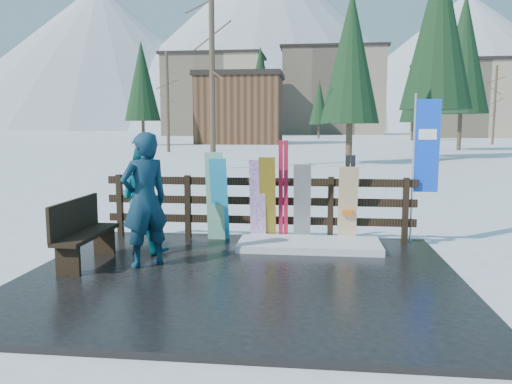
# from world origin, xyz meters

# --- Properties ---
(ground) EXTENTS (700.00, 700.00, 0.00)m
(ground) POSITION_xyz_m (0.00, 0.00, 0.00)
(ground) COLOR white
(ground) RESTS_ON ground
(deck) EXTENTS (6.00, 5.00, 0.08)m
(deck) POSITION_xyz_m (0.00, 0.00, 0.04)
(deck) COLOR black
(deck) RESTS_ON ground
(fence) EXTENTS (5.60, 0.10, 1.15)m
(fence) POSITION_xyz_m (0.00, 2.20, 0.74)
(fence) COLOR black
(fence) RESTS_ON deck
(snow_patch) EXTENTS (2.37, 1.00, 0.12)m
(snow_patch) POSITION_xyz_m (0.93, 1.60, 0.14)
(snow_patch) COLOR white
(snow_patch) RESTS_ON deck
(bench) EXTENTS (0.41, 1.50, 0.97)m
(bench) POSITION_xyz_m (-2.41, 0.24, 0.60)
(bench) COLOR black
(bench) RESTS_ON deck
(snowboard_0) EXTENTS (0.30, 0.37, 1.49)m
(snowboard_0) POSITION_xyz_m (-0.67, 1.98, 0.83)
(snowboard_0) COLOR #25A6DC
(snowboard_0) RESTS_ON deck
(snowboard_1) EXTENTS (0.32, 0.26, 1.59)m
(snowboard_1) POSITION_xyz_m (-0.75, 1.98, 0.88)
(snowboard_1) COLOR silver
(snowboard_1) RESTS_ON deck
(snowboard_2) EXTENTS (0.28, 0.39, 1.52)m
(snowboard_2) POSITION_xyz_m (0.19, 1.98, 0.84)
(snowboard_2) COLOR yellow
(snowboard_2) RESTS_ON deck
(snowboard_3) EXTENTS (0.28, 0.32, 1.47)m
(snowboard_3) POSITION_xyz_m (0.02, 1.98, 0.81)
(snowboard_3) COLOR white
(snowboard_3) RESTS_ON deck
(snowboard_4) EXTENTS (0.30, 0.31, 1.40)m
(snowboard_4) POSITION_xyz_m (0.80, 1.98, 0.78)
(snowboard_4) COLOR black
(snowboard_4) RESTS_ON deck
(snowboard_5) EXTENTS (0.33, 0.36, 1.36)m
(snowboard_5) POSITION_xyz_m (1.58, 1.98, 0.76)
(snowboard_5) COLOR silver
(snowboard_5) RESTS_ON deck
(ski_pair_a) EXTENTS (0.16, 0.21, 1.80)m
(ski_pair_a) POSITION_xyz_m (0.46, 2.05, 0.98)
(ski_pair_a) COLOR #AA142F
(ski_pair_a) RESTS_ON deck
(ski_pair_b) EXTENTS (0.17, 0.30, 1.55)m
(ski_pair_b) POSITION_xyz_m (1.61, 2.05, 0.86)
(ski_pair_b) COLOR black
(ski_pair_b) RESTS_ON deck
(rental_flag) EXTENTS (0.45, 0.04, 2.60)m
(rental_flag) POSITION_xyz_m (2.88, 2.25, 1.69)
(rental_flag) COLOR silver
(rental_flag) RESTS_ON deck
(person_front) EXTENTS (0.84, 0.83, 1.96)m
(person_front) POSITION_xyz_m (-1.44, 0.25, 1.06)
(person_front) COLOR #134151
(person_front) RESTS_ON deck
(person_back) EXTENTS (0.99, 0.87, 1.72)m
(person_back) POSITION_xyz_m (-1.74, 1.07, 0.94)
(person_back) COLOR #085B6A
(person_back) RESTS_ON deck
(resort_buildings) EXTENTS (73.00, 87.60, 22.60)m
(resort_buildings) POSITION_xyz_m (1.03, 115.41, 9.81)
(resort_buildings) COLOR tan
(resort_buildings) RESTS_ON ground
(trees) EXTENTS (42.12, 68.92, 13.00)m
(trees) POSITION_xyz_m (3.95, 48.72, 5.87)
(trees) COLOR #382B1E
(trees) RESTS_ON ground
(mountains) EXTENTS (520.00, 260.00, 120.00)m
(mountains) POSITION_xyz_m (-10.50, 328.41, 50.20)
(mountains) COLOR white
(mountains) RESTS_ON ground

